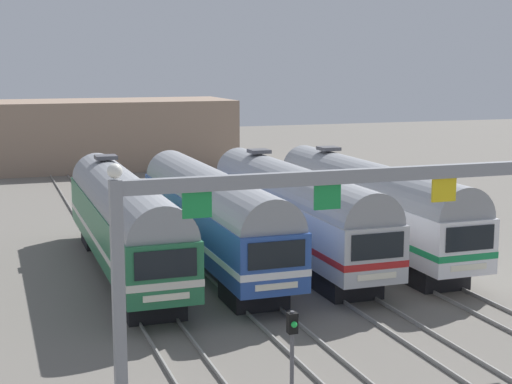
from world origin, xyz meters
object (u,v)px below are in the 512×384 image
at_px(catenary_gantry, 387,209).
at_px(commuter_train_blue, 211,212).
at_px(commuter_train_white, 368,202).
at_px(commuter_train_stainless, 292,207).
at_px(commuter_train_green, 123,218).
at_px(yard_signal_mast, 292,340).

bearing_deg(catenary_gantry, commuter_train_blue, 98.91).
bearing_deg(catenary_gantry, commuter_train_white, 64.81).
height_order(commuter_train_blue, commuter_train_white, commuter_train_white).
distance_m(commuter_train_stainless, catenary_gantry, 13.88).
distance_m(commuter_train_blue, commuter_train_stainless, 4.23).
xyz_separation_m(commuter_train_green, yard_signal_mast, (2.12, -15.90, -0.69)).
bearing_deg(commuter_train_green, commuter_train_white, 0.00).
distance_m(commuter_train_green, commuter_train_stainless, 8.47).
bearing_deg(commuter_train_white, yard_signal_mast, -123.64).
bearing_deg(commuter_train_stainless, commuter_train_green, 180.00).
relative_size(commuter_train_blue, commuter_train_white, 1.00).
xyz_separation_m(commuter_train_blue, commuter_train_white, (8.47, 0.00, 0.00)).
height_order(commuter_train_stainless, commuter_train_white, same).
relative_size(catenary_gantry, yard_signal_mast, 6.28).
distance_m(commuter_train_stainless, yard_signal_mast, 17.14).
bearing_deg(commuter_train_stainless, yard_signal_mast, -111.77).
bearing_deg(commuter_train_blue, yard_signal_mast, -97.58).
bearing_deg(commuter_train_white, commuter_train_blue, -179.97).
xyz_separation_m(commuter_train_blue, yard_signal_mast, (-2.12, -15.90, -0.69)).
height_order(catenary_gantry, yard_signal_mast, catenary_gantry).
relative_size(commuter_train_green, yard_signal_mast, 6.32).
bearing_deg(catenary_gantry, commuter_train_green, 115.19).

